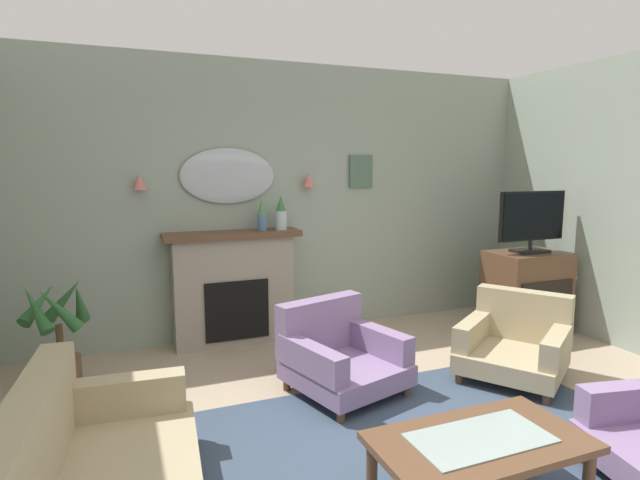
{
  "coord_description": "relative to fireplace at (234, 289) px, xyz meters",
  "views": [
    {
      "loc": [
        -1.75,
        -2.18,
        1.81
      ],
      "look_at": [
        -0.16,
        1.75,
        1.19
      ],
      "focal_mm": 28.27,
      "sensor_mm": 36.0,
      "label": 1
    }
  ],
  "objects": [
    {
      "name": "framed_picture",
      "position": [
        1.5,
        0.15,
        1.18
      ],
      "size": [
        0.28,
        0.03,
        0.36
      ],
      "primitive_type": "cube",
      "color": "#4C6B56"
    },
    {
      "name": "wall_sconce_left",
      "position": [
        -0.85,
        0.09,
        1.09
      ],
      "size": [
        0.14,
        0.14,
        0.14
      ],
      "primitive_type": "cone",
      "color": "#D17066"
    },
    {
      "name": "mantel_vase_left",
      "position": [
        0.5,
        -0.03,
        0.75
      ],
      "size": [
        0.12,
        0.12,
        0.35
      ],
      "color": "silver",
      "rests_on": "fireplace"
    },
    {
      "name": "coffee_table",
      "position": [
        0.59,
        -3.06,
        -0.19
      ],
      "size": [
        1.1,
        0.6,
        0.45
      ],
      "color": "brown",
      "rests_on": "ground"
    },
    {
      "name": "tv_cabinet",
      "position": [
        2.99,
        -0.88,
        -0.12
      ],
      "size": [
        0.8,
        0.57,
        0.9
      ],
      "color": "brown",
      "rests_on": "ground"
    },
    {
      "name": "mantel_vase_centre",
      "position": [
        0.3,
        -0.03,
        0.75
      ],
      "size": [
        0.1,
        0.1,
        0.32
      ],
      "color": "#4C7093",
      "rests_on": "fireplace"
    },
    {
      "name": "patterned_rug",
      "position": [
        0.7,
        -2.58,
        -0.56
      ],
      "size": [
        3.2,
        2.4,
        0.01
      ],
      "primitive_type": "cube",
      "color": "#38475B",
      "rests_on": "ground"
    },
    {
      "name": "wall_sconce_right",
      "position": [
        0.85,
        0.09,
        1.09
      ],
      "size": [
        0.14,
        0.14,
        0.14
      ],
      "primitive_type": "cone",
      "color": "#D17066"
    },
    {
      "name": "potted_plant_tall_palm",
      "position": [
        -1.55,
        -0.53,
        -0.14
      ],
      "size": [
        0.53,
        0.57,
        0.91
      ],
      "color": "brown",
      "rests_on": "ground"
    },
    {
      "name": "fireplace",
      "position": [
        0.0,
        0.0,
        0.0
      ],
      "size": [
        1.36,
        0.36,
        1.16
      ],
      "color": "gray",
      "rests_on": "ground"
    },
    {
      "name": "armchair_near_fireplace",
      "position": [
        2.07,
        -1.73,
        -0.27
      ],
      "size": [
        1.13,
        1.12,
        0.71
      ],
      "color": "tan",
      "rests_on": "ground"
    },
    {
      "name": "wall_mirror",
      "position": [
        -0.0,
        0.14,
        1.14
      ],
      "size": [
        0.96,
        0.06,
        0.56
      ],
      "primitive_type": "ellipsoid",
      "color": "#B2BCC6"
    },
    {
      "name": "tv_flatscreen",
      "position": [
        2.99,
        -0.9,
        0.68
      ],
      "size": [
        0.84,
        0.24,
        0.65
      ],
      "color": "black",
      "rests_on": "tv_cabinet"
    },
    {
      "name": "wall_back",
      "position": [
        0.7,
        0.22,
        0.87
      ],
      "size": [
        6.69,
        0.1,
        2.88
      ],
      "primitive_type": "cube",
      "color": "#93A393",
      "rests_on": "ground"
    },
    {
      "name": "armchair_beside_couch",
      "position": [
        0.54,
        -1.4,
        -0.27
      ],
      "size": [
        0.99,
        1.01,
        0.71
      ],
      "color": "gray",
      "rests_on": "ground"
    }
  ]
}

